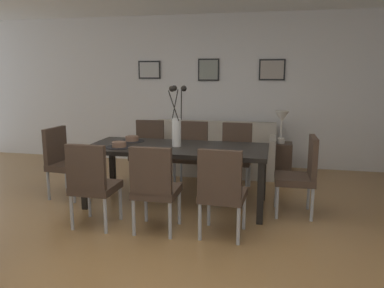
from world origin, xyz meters
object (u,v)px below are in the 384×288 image
(centerpiece_vase, at_px, (177,123))
(dining_chair_near_left, at_px, (92,181))
(dining_chair_head_west, at_px, (63,159))
(sofa, at_px, (212,154))
(dining_chair_near_right, at_px, (148,148))
(table_lamp, at_px, (282,120))
(dining_chair_mid_left, at_px, (222,189))
(side_table, at_px, (280,159))
(dining_chair_far_right, at_px, (192,150))
(bowl_near_right, at_px, (132,138))
(framed_picture_right, at_px, (272,70))
(dining_chair_far_left, at_px, (154,185))
(dining_chair_mid_right, at_px, (236,153))
(dining_chair_head_east, at_px, (302,172))
(bowl_near_left, at_px, (119,144))
(dining_table, at_px, (177,152))
(framed_picture_left, at_px, (149,70))
(framed_picture_center, at_px, (209,70))

(centerpiece_vase, bearing_deg, dining_chair_near_left, -127.37)
(dining_chair_head_west, relative_size, sofa, 0.45)
(dining_chair_near_right, distance_m, table_lamp, 2.13)
(dining_chair_mid_left, distance_m, side_table, 2.62)
(dining_chair_far_right, distance_m, dining_chair_head_west, 1.77)
(bowl_near_right, relative_size, framed_picture_right, 0.40)
(dining_chair_far_left, distance_m, dining_chair_head_west, 1.75)
(dining_chair_mid_right, bearing_deg, dining_chair_far_right, 178.07)
(dining_chair_near_left, height_order, bowl_near_right, dining_chair_near_left)
(side_table, relative_size, framed_picture_right, 1.21)
(centerpiece_vase, height_order, sofa, centerpiece_vase)
(dining_chair_near_right, relative_size, dining_chair_head_west, 1.00)
(dining_chair_mid_right, distance_m, dining_chair_head_west, 2.34)
(dining_chair_mid_left, relative_size, side_table, 1.77)
(dining_chair_mid_left, bearing_deg, sofa, 101.58)
(dining_chair_mid_left, bearing_deg, side_table, 77.07)
(dining_chair_head_east, bearing_deg, dining_chair_near_right, 157.51)
(dining_chair_head_east, distance_m, side_table, 1.75)
(bowl_near_left, bearing_deg, centerpiece_vase, 17.61)
(bowl_near_left, bearing_deg, dining_chair_far_right, 58.61)
(dining_chair_near_right, xyz_separation_m, sofa, (0.82, 0.84, -0.23))
(dining_table, height_order, dining_chair_near_left, dining_chair_near_left)
(dining_chair_mid_left, bearing_deg, dining_chair_mid_right, 91.39)
(dining_chair_near_right, relative_size, sofa, 0.45)
(dining_chair_near_left, xyz_separation_m, framed_picture_left, (-0.39, 3.08, 1.15))
(dining_chair_near_left, relative_size, dining_chair_far_left, 1.00)
(dining_chair_near_left, height_order, dining_chair_near_right, same)
(side_table, distance_m, framed_picture_center, 1.95)
(dining_chair_mid_left, relative_size, dining_chair_mid_right, 1.00)
(dining_chair_far_right, relative_size, dining_chair_mid_right, 1.00)
(side_table, bearing_deg, dining_chair_mid_left, -102.93)
(sofa, bearing_deg, centerpiece_vase, -95.18)
(dining_chair_near_left, relative_size, bowl_near_left, 5.41)
(framed_picture_center, bearing_deg, dining_chair_near_right, -116.85)
(dining_chair_near_right, height_order, framed_picture_center, framed_picture_center)
(dining_chair_mid_left, xyz_separation_m, side_table, (0.58, 2.54, -0.25))
(dining_chair_near_right, xyz_separation_m, bowl_near_right, (0.01, -0.66, 0.27))
(dining_chair_far_left, xyz_separation_m, dining_chair_head_west, (-1.53, 0.85, 0.00))
(dining_chair_head_west, bearing_deg, dining_chair_far_right, 30.13)
(dining_table, height_order, bowl_near_right, bowl_near_right)
(dining_chair_far_right, bearing_deg, bowl_near_left, -121.39)
(dining_chair_head_west, xyz_separation_m, bowl_near_left, (0.87, -0.19, 0.27))
(dining_table, height_order, dining_chair_far_right, dining_chair_far_right)
(centerpiece_vase, distance_m, framed_picture_center, 2.28)
(dining_chair_near_right, relative_size, dining_chair_far_right, 1.00)
(centerpiece_vase, bearing_deg, bowl_near_left, -162.39)
(dining_chair_far_right, xyz_separation_m, bowl_near_left, (-0.66, -1.08, 0.27))
(sofa, bearing_deg, dining_table, -95.21)
(dining_chair_near_left, bearing_deg, dining_chair_mid_left, 1.80)
(dining_chair_far_right, xyz_separation_m, framed_picture_center, (0.00, 1.32, 1.15))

